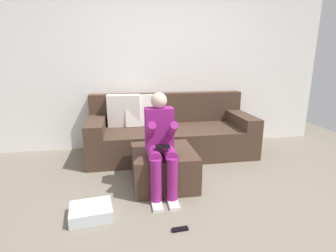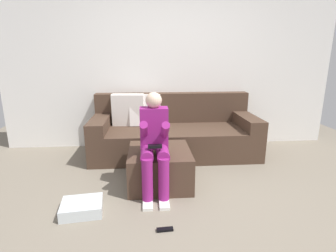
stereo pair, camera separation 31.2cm
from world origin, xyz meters
name	(u,v)px [view 2 (the right image)]	position (x,y,z in m)	size (l,w,h in m)	color
ground_plane	(187,207)	(0.00, 0.00, 0.00)	(6.81, 6.81, 0.00)	slate
wall_back	(170,65)	(0.00, 1.99, 1.30)	(5.24, 0.10, 2.61)	white
couch_sectional	(172,133)	(-0.01, 1.53, 0.32)	(2.40, 0.97, 0.89)	#473326
ottoman	(160,167)	(-0.25, 0.53, 0.20)	(0.70, 0.74, 0.40)	#473326
person_seated	(155,142)	(-0.31, 0.33, 0.57)	(0.30, 0.58, 1.08)	#8C1E72
storage_bin	(82,207)	(-1.01, -0.02, 0.05)	(0.38, 0.31, 0.11)	silver
remote_near_ottoman	(165,229)	(-0.24, -0.35, 0.01)	(0.14, 0.04, 0.02)	black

